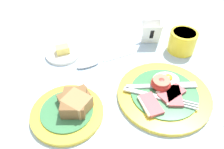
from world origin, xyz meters
The scene contains 7 objects.
ground_plane centered at (0.00, 0.00, 0.00)m, with size 3.00×3.00×0.00m, color #A3BCD1.
breakfast_plate centered at (0.05, -0.01, 0.01)m, with size 0.24×0.24×0.04m.
bread_plate centered at (-0.18, -0.02, 0.02)m, with size 0.17×0.17×0.05m.
sugar_cup centered at (0.17, 0.17, 0.04)m, with size 0.08×0.08×0.07m.
butter_dish centered at (-0.21, 0.21, 0.01)m, with size 0.11×0.11×0.03m.
number_card centered at (0.08, 0.23, 0.04)m, with size 0.07×0.05×0.07m.
teaspoon_by_saucer centered at (-0.11, 0.15, 0.01)m, with size 0.19×0.07×0.01m.
Camera 1 is at (-0.14, -0.36, 0.43)m, focal length 35.00 mm.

